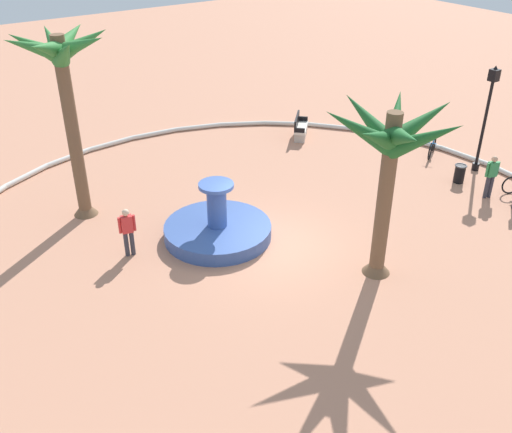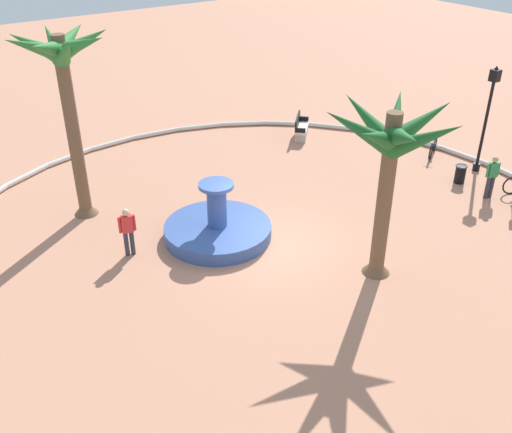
# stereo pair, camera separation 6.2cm
# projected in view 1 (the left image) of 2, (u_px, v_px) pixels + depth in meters

# --- Properties ---
(ground_plane) EXTENTS (80.00, 80.00, 0.00)m
(ground_plane) POSITION_uv_depth(u_px,v_px,m) (273.00, 246.00, 18.60)
(ground_plane) COLOR tan
(plaza_curb) EXTENTS (21.82, 21.82, 0.20)m
(plaza_curb) POSITION_uv_depth(u_px,v_px,m) (273.00, 244.00, 18.55)
(plaza_curb) COLOR silver
(plaza_curb) RESTS_ON ground
(fountain) EXTENTS (3.49, 3.49, 1.95)m
(fountain) POSITION_uv_depth(u_px,v_px,m) (218.00, 229.00, 18.94)
(fountain) COLOR #38569E
(fountain) RESTS_ON ground
(palm_tree_near_fountain) EXTENTS (3.81, 3.95, 5.25)m
(palm_tree_near_fountain) POSITION_uv_depth(u_px,v_px,m) (390.00, 149.00, 15.40)
(palm_tree_near_fountain) COLOR brown
(palm_tree_near_fountain) RESTS_ON ground
(palm_tree_by_curb) EXTENTS (3.18, 3.26, 6.42)m
(palm_tree_by_curb) POSITION_uv_depth(u_px,v_px,m) (63.00, 75.00, 17.97)
(palm_tree_by_curb) COLOR brown
(palm_tree_by_curb) RESTS_ON ground
(bench_east) EXTENTS (1.50, 1.47, 1.00)m
(bench_east) POSITION_uv_depth(u_px,v_px,m) (300.00, 130.00, 26.48)
(bench_east) COLOR beige
(bench_east) RESTS_ON ground
(lamppost) EXTENTS (0.32, 0.32, 4.25)m
(lamppost) POSITION_uv_depth(u_px,v_px,m) (487.00, 111.00, 22.34)
(lamppost) COLOR black
(lamppost) RESTS_ON ground
(trash_bin) EXTENTS (0.46, 0.46, 0.73)m
(trash_bin) POSITION_uv_depth(u_px,v_px,m) (460.00, 173.00, 22.42)
(trash_bin) COLOR black
(trash_bin) RESTS_ON ground
(bicycle_by_lamppost) EXTENTS (0.93, 1.51, 0.94)m
(bicycle_by_lamppost) POSITION_uv_depth(u_px,v_px,m) (432.00, 147.00, 24.67)
(bicycle_by_lamppost) COLOR black
(bicycle_by_lamppost) RESTS_ON ground
(person_cyclist_helmet) EXTENTS (0.30, 0.51, 1.65)m
(person_cyclist_helmet) POSITION_uv_depth(u_px,v_px,m) (491.00, 175.00, 21.06)
(person_cyclist_helmet) COLOR #33333D
(person_cyclist_helmet) RESTS_ON ground
(person_pedestrian_stroll) EXTENTS (0.27, 0.52, 1.62)m
(person_pedestrian_stroll) POSITION_uv_depth(u_px,v_px,m) (128.00, 230.00, 17.73)
(person_pedestrian_stroll) COLOR #33333D
(person_pedestrian_stroll) RESTS_ON ground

